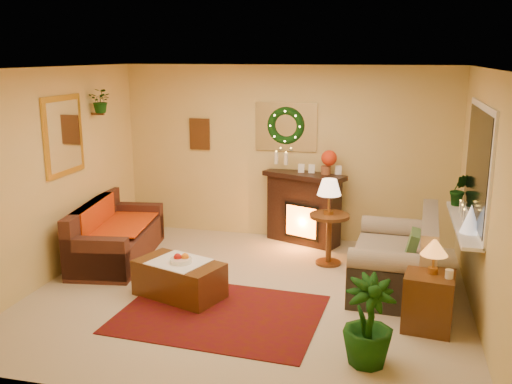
% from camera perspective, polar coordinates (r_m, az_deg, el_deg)
% --- Properties ---
extents(floor, '(5.00, 5.00, 0.00)m').
position_cam_1_polar(floor, '(6.82, -0.71, -10.11)').
color(floor, beige).
rests_on(floor, ground).
extents(ceiling, '(5.00, 5.00, 0.00)m').
position_cam_1_polar(ceiling, '(6.25, -0.78, 12.29)').
color(ceiling, white).
rests_on(ceiling, ground).
extents(wall_back, '(5.00, 5.00, 0.00)m').
position_cam_1_polar(wall_back, '(8.57, 3.01, 3.88)').
color(wall_back, '#EFD88C').
rests_on(wall_back, ground).
extents(wall_front, '(5.00, 5.00, 0.00)m').
position_cam_1_polar(wall_front, '(4.35, -8.17, -5.92)').
color(wall_front, '#EFD88C').
rests_on(wall_front, ground).
extents(wall_left, '(4.50, 4.50, 0.00)m').
position_cam_1_polar(wall_left, '(7.42, -19.78, 1.58)').
color(wall_left, '#EFD88C').
rests_on(wall_left, ground).
extents(wall_right, '(4.50, 4.50, 0.00)m').
position_cam_1_polar(wall_right, '(6.29, 21.91, -0.67)').
color(wall_right, '#EFD88C').
rests_on(wall_right, ground).
extents(area_rug, '(2.22, 1.72, 0.01)m').
position_cam_1_polar(area_rug, '(6.33, -3.63, -12.06)').
color(area_rug, '#581519').
rests_on(area_rug, floor).
extents(sofa, '(1.07, 1.94, 0.79)m').
position_cam_1_polar(sofa, '(8.01, -13.72, -3.59)').
color(sofa, '#3F2A14').
rests_on(sofa, floor).
extents(red_throw, '(0.75, 1.22, 0.02)m').
position_cam_1_polar(red_throw, '(8.14, -13.33, -3.10)').
color(red_throw, red).
rests_on(red_throw, sofa).
extents(fireplace, '(1.13, 0.71, 0.99)m').
position_cam_1_polar(fireplace, '(8.47, 4.80, -1.45)').
color(fireplace, black).
rests_on(fireplace, floor).
extents(poinsettia, '(0.22, 0.22, 0.22)m').
position_cam_1_polar(poinsettia, '(8.23, 7.32, 3.39)').
color(poinsettia, red).
rests_on(poinsettia, fireplace).
extents(mantel_candle_a, '(0.06, 0.06, 0.18)m').
position_cam_1_polar(mantel_candle_a, '(8.41, 2.04, 3.43)').
color(mantel_candle_a, beige).
rests_on(mantel_candle_a, fireplace).
extents(mantel_candle_b, '(0.06, 0.06, 0.18)m').
position_cam_1_polar(mantel_candle_b, '(8.35, 3.02, 3.35)').
color(mantel_candle_b, '#FDEECE').
rests_on(mantel_candle_b, fireplace).
extents(mantel_mirror, '(0.92, 0.02, 0.72)m').
position_cam_1_polar(mantel_mirror, '(8.49, 3.02, 6.52)').
color(mantel_mirror, white).
rests_on(mantel_mirror, wall_back).
extents(wreath, '(0.55, 0.11, 0.55)m').
position_cam_1_polar(wreath, '(8.45, 2.97, 6.63)').
color(wreath, '#194719').
rests_on(wreath, wall_back).
extents(wall_art, '(0.32, 0.03, 0.48)m').
position_cam_1_polar(wall_art, '(8.85, -5.65, 5.79)').
color(wall_art, '#381E11').
rests_on(wall_art, wall_back).
extents(gold_mirror, '(0.03, 0.84, 1.00)m').
position_cam_1_polar(gold_mirror, '(7.59, -18.69, 5.37)').
color(gold_mirror, gold).
rests_on(gold_mirror, wall_left).
extents(hanging_plant, '(0.33, 0.28, 0.36)m').
position_cam_1_polar(hanging_plant, '(8.13, -15.16, 7.68)').
color(hanging_plant, '#194719').
rests_on(hanging_plant, wall_left).
extents(loveseat, '(1.02, 1.66, 0.93)m').
position_cam_1_polar(loveseat, '(7.04, 13.69, -6.08)').
color(loveseat, '#90795E').
rests_on(loveseat, floor).
extents(window_frame, '(0.03, 1.86, 1.36)m').
position_cam_1_polar(window_frame, '(6.77, 21.35, 2.51)').
color(window_frame, white).
rests_on(window_frame, wall_right).
extents(window_glass, '(0.02, 1.70, 1.22)m').
position_cam_1_polar(window_glass, '(6.77, 21.22, 2.52)').
color(window_glass, black).
rests_on(window_glass, wall_right).
extents(window_sill, '(0.22, 1.86, 0.04)m').
position_cam_1_polar(window_sill, '(6.91, 20.00, -2.98)').
color(window_sill, white).
rests_on(window_sill, wall_right).
extents(mini_tree, '(0.21, 0.21, 0.32)m').
position_cam_1_polar(mini_tree, '(6.47, 20.67, -2.56)').
color(mini_tree, white).
rests_on(mini_tree, window_sill).
extents(sill_plant, '(0.29, 0.24, 0.53)m').
position_cam_1_polar(sill_plant, '(7.57, 19.66, 0.14)').
color(sill_plant, '#1A3B15').
rests_on(sill_plant, window_sill).
extents(side_table_round, '(0.70, 0.70, 0.69)m').
position_cam_1_polar(side_table_round, '(7.69, 7.29, -4.85)').
color(side_table_round, '#3A1D15').
rests_on(side_table_round, floor).
extents(lamp_cream, '(0.32, 0.32, 0.48)m').
position_cam_1_polar(lamp_cream, '(7.54, 7.30, -0.82)').
color(lamp_cream, '#FECFA4').
rests_on(lamp_cream, side_table_round).
extents(end_table_square, '(0.54, 0.54, 0.59)m').
position_cam_1_polar(end_table_square, '(6.18, 16.84, -10.62)').
color(end_table_square, '#4A2D1C').
rests_on(end_table_square, floor).
extents(lamp_tiffany, '(0.27, 0.27, 0.40)m').
position_cam_1_polar(lamp_tiffany, '(6.03, 17.33, -6.41)').
color(lamp_tiffany, '#FFA13B').
rests_on(lamp_tiffany, end_table_square).
extents(coffee_table, '(1.13, 0.85, 0.42)m').
position_cam_1_polar(coffee_table, '(6.73, -7.67, -8.64)').
color(coffee_table, '#3E261B').
rests_on(coffee_table, floor).
extents(fruit_bowl, '(0.25, 0.25, 0.06)m').
position_cam_1_polar(fruit_bowl, '(6.60, -7.51, -6.84)').
color(fruit_bowl, white).
rests_on(fruit_bowl, coffee_table).
extents(floor_palm, '(1.83, 1.83, 2.48)m').
position_cam_1_polar(floor_palm, '(5.31, 11.20, -12.26)').
color(floor_palm, '#225A16').
rests_on(floor_palm, floor).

